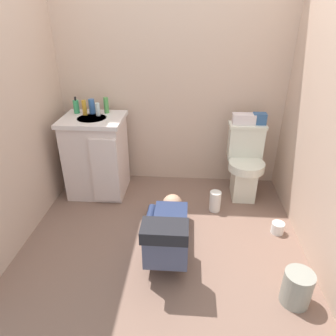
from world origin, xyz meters
name	(u,v)px	position (x,y,z in m)	size (l,w,h in m)	color
ground_plane	(164,232)	(0.00, 0.00, -0.02)	(2.81, 2.95, 0.04)	#7E5F51
wall_back	(172,71)	(0.00, 1.02, 1.20)	(2.47, 0.08, 2.40)	beige
wall_left	(1,94)	(-1.20, 0.00, 1.20)	(0.08, 1.95, 2.40)	beige
toilet	(245,163)	(0.77, 0.67, 0.37)	(0.36, 0.46, 0.75)	silver
vanity_cabinet	(97,155)	(-0.74, 0.63, 0.42)	(0.60, 0.53, 0.82)	silver
faucet	(96,108)	(-0.74, 0.78, 0.87)	(0.02, 0.02, 0.10)	silver
person_plumber	(168,232)	(0.05, -0.23, 0.18)	(0.39, 1.06, 0.52)	navy
tissue_box	(244,119)	(0.72, 0.76, 0.80)	(0.22, 0.11, 0.10)	silver
toiletry_bag	(260,119)	(0.87, 0.76, 0.81)	(0.12, 0.09, 0.11)	#33598C
soap_dispenser	(76,107)	(-0.93, 0.76, 0.89)	(0.06, 0.06, 0.17)	#3AA163
bottle_amber	(84,108)	(-0.83, 0.71, 0.89)	(0.04, 0.04, 0.15)	gold
bottle_blue	(92,106)	(-0.77, 0.76, 0.89)	(0.06, 0.06, 0.14)	#3A6AB2
bottle_clear	(98,109)	(-0.70, 0.70, 0.88)	(0.04, 0.04, 0.13)	silver
bottle_green	(106,105)	(-0.64, 0.79, 0.90)	(0.05, 0.05, 0.16)	#4D964B
trash_can	(297,288)	(0.94, -0.68, 0.12)	(0.19, 0.19, 0.25)	gray
paper_towel_roll	(215,201)	(0.47, 0.35, 0.10)	(0.11, 0.11, 0.20)	white
toilet_paper_roll	(278,228)	(1.00, 0.05, 0.05)	(0.11, 0.11, 0.10)	white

